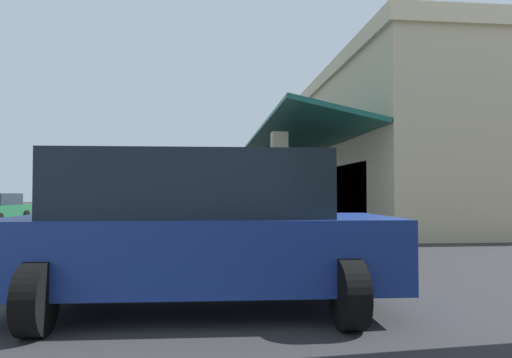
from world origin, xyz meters
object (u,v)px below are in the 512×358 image
at_px(parked_sedan_charcoal, 214,217).
at_px(potted_palm, 266,213).
at_px(pedestrian, 104,208).
at_px(transit_bus, 175,187).
at_px(parked_suv_blue, 198,229).
at_px(parked_sedan_tan, 77,203).

height_order(parked_sedan_charcoal, potted_palm, potted_palm).
distance_m(parked_sedan_charcoal, pedestrian, 5.81).
xyz_separation_m(transit_bus, potted_palm, (6.16, 4.37, -1.25)).
height_order(parked_suv_blue, potted_palm, potted_palm).
distance_m(transit_bus, parked_sedan_tan, 12.44).
distance_m(parked_suv_blue, potted_palm, 14.33).
bearing_deg(pedestrian, parked_suv_blue, 17.35).
bearing_deg(parked_sedan_charcoal, transit_bus, -170.47).
bearing_deg(transit_bus, parked_sedan_charcoal, 9.53).
distance_m(parked_suv_blue, parked_sedan_charcoal, 8.29).
bearing_deg(transit_bus, pedestrian, -15.25).
bearing_deg(parked_sedan_charcoal, potted_palm, 157.81).
bearing_deg(parked_suv_blue, transit_bus, -175.21).
distance_m(parked_sedan_charcoal, parked_sedan_tan, 23.67).
xyz_separation_m(transit_bus, parked_sedan_charcoal, (11.96, 2.01, -1.10)).
bearing_deg(transit_bus, parked_sedan_tan, -140.17).
xyz_separation_m(parked_suv_blue, parked_sedan_charcoal, (-8.28, 0.31, -0.27)).
height_order(parked_suv_blue, parked_sedan_charcoal, parked_suv_blue).
bearing_deg(pedestrian, transit_bus, 164.75).
height_order(parked_sedan_tan, potted_palm, potted_palm).
distance_m(parked_sedan_tan, potted_palm, 19.93).
relative_size(transit_bus, parked_sedan_tan, 2.52).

